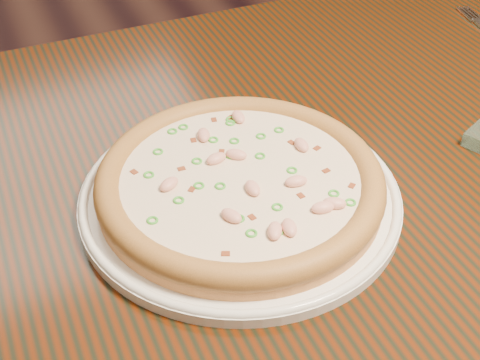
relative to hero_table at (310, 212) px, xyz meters
name	(u,v)px	position (x,y,z in m)	size (l,w,h in m)	color
ground	(206,298)	(0.01, 0.45, -0.65)	(9.00, 9.00, 0.00)	black
hero_table	(310,212)	(0.00, 0.00, 0.00)	(1.20, 0.80, 0.75)	black
plate	(240,195)	(-0.12, -0.05, 0.11)	(0.34, 0.34, 0.02)	white
pizza	(240,182)	(-0.12, -0.05, 0.13)	(0.31, 0.31, 0.03)	tan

